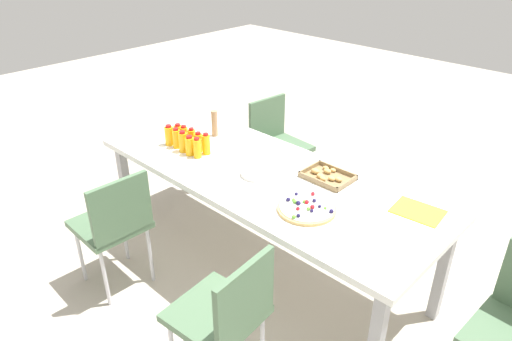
{
  "coord_description": "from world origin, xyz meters",
  "views": [
    {
      "loc": [
        1.74,
        -1.88,
        2.12
      ],
      "look_at": [
        -0.02,
        -0.04,
        0.75
      ],
      "focal_mm": 32.75,
      "sensor_mm": 36.0,
      "label": 1
    }
  ],
  "objects_px": {
    "chair_far_left": "(276,139)",
    "juice_bottle_6": "(184,136)",
    "juice_bottle_1": "(177,138)",
    "juice_bottle_2": "(183,142)",
    "juice_bottle_5": "(178,133)",
    "cardboard_tube": "(215,123)",
    "juice_bottle_7": "(192,138)",
    "juice_bottle_8": "(199,142)",
    "juice_bottle_0": "(169,136)",
    "party_table": "(263,180)",
    "chair_near_left": "(114,222)",
    "snack_tray": "(327,176)",
    "juice_bottle_4": "(197,148)",
    "fruit_pizza": "(307,208)",
    "napkin_stack": "(186,132)",
    "paper_folder": "(418,211)",
    "chair_near_right": "(226,312)",
    "juice_bottle_3": "(190,146)",
    "plate_stack": "(257,173)",
    "juice_bottle_9": "(206,144)"
  },
  "relations": [
    {
      "from": "party_table",
      "to": "juice_bottle_0",
      "type": "bearing_deg",
      "value": -168.28
    },
    {
      "from": "juice_bottle_4",
      "to": "juice_bottle_1",
      "type": "bearing_deg",
      "value": -179.65
    },
    {
      "from": "party_table",
      "to": "juice_bottle_5",
      "type": "distance_m",
      "value": 0.76
    },
    {
      "from": "chair_near_left",
      "to": "snack_tray",
      "type": "xyz_separation_m",
      "value": [
        0.84,
        0.99,
        0.24
      ]
    },
    {
      "from": "juice_bottle_1",
      "to": "juice_bottle_5",
      "type": "relative_size",
      "value": 1.08
    },
    {
      "from": "juice_bottle_2",
      "to": "chair_near_right",
      "type": "bearing_deg",
      "value": -30.36
    },
    {
      "from": "fruit_pizza",
      "to": "napkin_stack",
      "type": "distance_m",
      "value": 1.32
    },
    {
      "from": "party_table",
      "to": "plate_stack",
      "type": "bearing_deg",
      "value": -88.88
    },
    {
      "from": "snack_tray",
      "to": "cardboard_tube",
      "type": "bearing_deg",
      "value": -177.1
    },
    {
      "from": "juice_bottle_1",
      "to": "juice_bottle_7",
      "type": "height_order",
      "value": "juice_bottle_1"
    },
    {
      "from": "chair_far_left",
      "to": "juice_bottle_2",
      "type": "relative_size",
      "value": 5.56
    },
    {
      "from": "juice_bottle_0",
      "to": "juice_bottle_4",
      "type": "relative_size",
      "value": 1.04
    },
    {
      "from": "juice_bottle_0",
      "to": "cardboard_tube",
      "type": "height_order",
      "value": "cardboard_tube"
    },
    {
      "from": "chair_near_right",
      "to": "juice_bottle_1",
      "type": "distance_m",
      "value": 1.4
    },
    {
      "from": "fruit_pizza",
      "to": "napkin_stack",
      "type": "height_order",
      "value": "fruit_pizza"
    },
    {
      "from": "juice_bottle_0",
      "to": "snack_tray",
      "type": "distance_m",
      "value": 1.14
    },
    {
      "from": "juice_bottle_5",
      "to": "juice_bottle_7",
      "type": "relative_size",
      "value": 0.94
    },
    {
      "from": "juice_bottle_0",
      "to": "juice_bottle_3",
      "type": "bearing_deg",
      "value": -0.3
    },
    {
      "from": "juice_bottle_3",
      "to": "juice_bottle_7",
      "type": "distance_m",
      "value": 0.12
    },
    {
      "from": "cardboard_tube",
      "to": "juice_bottle_7",
      "type": "bearing_deg",
      "value": -82.03
    },
    {
      "from": "juice_bottle_4",
      "to": "juice_bottle_6",
      "type": "relative_size",
      "value": 0.99
    },
    {
      "from": "fruit_pizza",
      "to": "cardboard_tube",
      "type": "relative_size",
      "value": 1.68
    },
    {
      "from": "juice_bottle_2",
      "to": "chair_far_left",
      "type": "bearing_deg",
      "value": 90.34
    },
    {
      "from": "juice_bottle_1",
      "to": "juice_bottle_2",
      "type": "bearing_deg",
      "value": -5.34
    },
    {
      "from": "juice_bottle_4",
      "to": "juice_bottle_8",
      "type": "relative_size",
      "value": 1.02
    },
    {
      "from": "chair_far_left",
      "to": "juice_bottle_3",
      "type": "xyz_separation_m",
      "value": [
        0.08,
        -0.96,
        0.29
      ]
    },
    {
      "from": "juice_bottle_8",
      "to": "juice_bottle_0",
      "type": "bearing_deg",
      "value": -161.6
    },
    {
      "from": "juice_bottle_3",
      "to": "juice_bottle_9",
      "type": "distance_m",
      "value": 0.11
    },
    {
      "from": "juice_bottle_1",
      "to": "juice_bottle_4",
      "type": "xyz_separation_m",
      "value": [
        0.22,
        0.0,
        -0.0
      ]
    },
    {
      "from": "chair_near_left",
      "to": "snack_tray",
      "type": "relative_size",
      "value": 2.85
    },
    {
      "from": "snack_tray",
      "to": "party_table",
      "type": "bearing_deg",
      "value": -147.17
    },
    {
      "from": "juice_bottle_3",
      "to": "juice_bottle_9",
      "type": "relative_size",
      "value": 0.91
    },
    {
      "from": "chair_far_left",
      "to": "cardboard_tube",
      "type": "distance_m",
      "value": 0.72
    },
    {
      "from": "chair_far_left",
      "to": "juice_bottle_2",
      "type": "bearing_deg",
      "value": 5.74
    },
    {
      "from": "juice_bottle_6",
      "to": "juice_bottle_1",
      "type": "bearing_deg",
      "value": -88.93
    },
    {
      "from": "chair_near_left",
      "to": "paper_folder",
      "type": "height_order",
      "value": "chair_near_left"
    },
    {
      "from": "snack_tray",
      "to": "napkin_stack",
      "type": "relative_size",
      "value": 1.94
    },
    {
      "from": "party_table",
      "to": "juice_bottle_2",
      "type": "height_order",
      "value": "juice_bottle_2"
    },
    {
      "from": "juice_bottle_2",
      "to": "juice_bottle_8",
      "type": "distance_m",
      "value": 0.1
    },
    {
      "from": "juice_bottle_8",
      "to": "plate_stack",
      "type": "distance_m",
      "value": 0.52
    },
    {
      "from": "snack_tray",
      "to": "paper_folder",
      "type": "height_order",
      "value": "snack_tray"
    },
    {
      "from": "chair_far_left",
      "to": "chair_near_right",
      "type": "xyz_separation_m",
      "value": [
        1.13,
        -1.62,
        0.0
      ]
    },
    {
      "from": "chair_far_left",
      "to": "juice_bottle_9",
      "type": "height_order",
      "value": "juice_bottle_9"
    },
    {
      "from": "chair_far_left",
      "to": "napkin_stack",
      "type": "distance_m",
      "value": 0.82
    },
    {
      "from": "chair_near_right",
      "to": "cardboard_tube",
      "type": "bearing_deg",
      "value": 44.45
    },
    {
      "from": "chair_far_left",
      "to": "juice_bottle_6",
      "type": "relative_size",
      "value": 5.79
    },
    {
      "from": "plate_stack",
      "to": "paper_folder",
      "type": "bearing_deg",
      "value": 18.23
    },
    {
      "from": "chair_near_right",
      "to": "paper_folder",
      "type": "height_order",
      "value": "chair_near_right"
    },
    {
      "from": "chair_near_left",
      "to": "juice_bottle_6",
      "type": "distance_m",
      "value": 0.78
    },
    {
      "from": "juice_bottle_6",
      "to": "paper_folder",
      "type": "distance_m",
      "value": 1.62
    }
  ]
}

